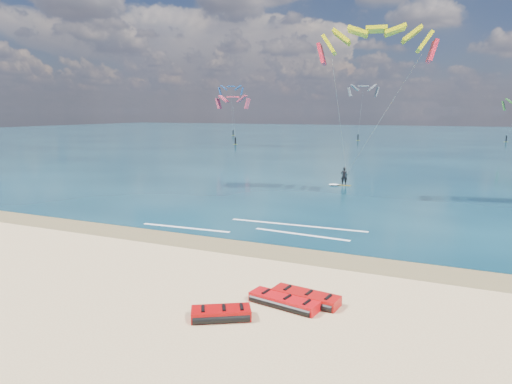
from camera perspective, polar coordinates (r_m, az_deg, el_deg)
ground at (r=57.64m, az=13.10°, el=3.29°), size 320.00×320.00×0.00m
wet_sand_strip at (r=22.93m, az=-4.71°, el=-6.53°), size 320.00×2.40×0.01m
sea at (r=120.93m, az=18.85°, el=6.44°), size 320.00×200.00×0.04m
packed_kite_left at (r=16.04m, az=3.52°, el=-14.00°), size 2.80×1.51×0.38m
packed_kite_mid at (r=16.40m, az=6.19°, el=-13.50°), size 2.72×1.47×0.41m
packed_kite_right at (r=15.17m, az=-4.39°, el=-15.49°), size 2.37×2.02×0.41m
kitesurfer_main at (r=36.92m, az=12.78°, el=10.43°), size 10.35×8.56×13.68m
shoreline_foam at (r=25.71m, az=1.23°, el=-4.57°), size 12.39×3.63×0.01m
distant_kites at (r=102.91m, az=8.23°, el=9.37°), size 71.84×32.82×12.88m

